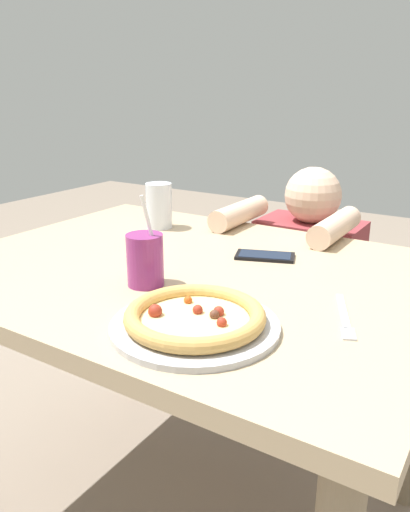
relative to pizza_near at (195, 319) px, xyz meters
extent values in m
plane|color=gray|center=(-0.20, 0.27, -0.77)|extent=(8.00, 8.00, 0.00)
cube|color=tan|center=(-0.20, 0.27, -0.04)|extent=(1.20, 0.91, 0.04)
cylinder|color=#89765B|center=(-0.72, 0.65, -0.41)|extent=(0.07, 0.07, 0.71)
cylinder|color=#B7B7BC|center=(0.00, 0.00, -0.01)|extent=(0.31, 0.31, 0.01)
cylinder|color=#EFD68C|center=(0.00, 0.00, 0.00)|extent=(0.20, 0.20, 0.01)
torus|color=tan|center=(0.00, 0.00, 0.01)|extent=(0.26, 0.26, 0.03)
sphere|color=#BF4C19|center=(-0.05, 0.05, 0.01)|extent=(0.02, 0.02, 0.02)
sphere|color=maroon|center=(-0.07, -0.03, 0.01)|extent=(0.03, 0.03, 0.03)
sphere|color=maroon|center=(0.06, 0.00, 0.01)|extent=(0.02, 0.02, 0.02)
sphere|color=maroon|center=(0.03, 0.03, 0.01)|extent=(0.02, 0.02, 0.02)
sphere|color=maroon|center=(-0.01, 0.02, 0.01)|extent=(0.02, 0.02, 0.02)
sphere|color=brown|center=(0.03, 0.02, 0.01)|extent=(0.02, 0.02, 0.02)
cylinder|color=#8C2D72|center=(-0.21, 0.12, 0.04)|extent=(0.08, 0.08, 0.12)
cylinder|color=white|center=(-0.20, 0.12, 0.13)|extent=(0.03, 0.03, 0.10)
cylinder|color=silver|center=(-0.48, 0.53, 0.05)|extent=(0.08, 0.08, 0.14)
cube|color=white|center=(-0.49, 0.53, 0.09)|extent=(0.03, 0.03, 0.02)
cube|color=white|center=(-0.48, 0.54, 0.11)|extent=(0.02, 0.02, 0.02)
cube|color=silver|center=(0.20, 0.22, -0.02)|extent=(0.08, 0.15, 0.00)
cube|color=silver|center=(0.24, 0.13, -0.02)|extent=(0.04, 0.05, 0.00)
cube|color=black|center=(-0.07, 0.44, -0.01)|extent=(0.17, 0.12, 0.01)
cube|color=#192338|center=(-0.07, 0.44, -0.01)|extent=(0.15, 0.10, 0.00)
cylinder|color=#333847|center=(-0.14, 0.93, -0.54)|extent=(0.28, 0.28, 0.45)
cube|color=maroon|center=(-0.14, 0.93, -0.18)|extent=(0.35, 0.22, 0.28)
sphere|color=beige|center=(-0.14, 0.93, 0.05)|extent=(0.19, 0.19, 0.19)
cylinder|color=beige|center=(-0.29, 0.70, 0.02)|extent=(0.07, 0.28, 0.07)
cylinder|color=beige|center=(0.02, 0.70, 0.02)|extent=(0.07, 0.28, 0.07)
camera|label=1|loc=(0.46, -0.68, 0.39)|focal=35.17mm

